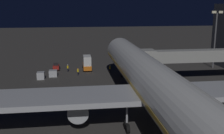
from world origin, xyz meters
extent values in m
plane|color=#383533|center=(0.00, 0.00, 0.00)|extent=(320.00, 320.00, 0.00)
cylinder|color=silver|center=(0.00, 11.04, 5.74)|extent=(5.90, 61.29, 5.90)
sphere|color=silver|center=(0.00, -19.60, 5.74)|extent=(5.78, 5.78, 5.78)
cube|color=gold|center=(0.00, 11.04, 5.30)|extent=(5.96, 58.84, 0.50)
cube|color=black|center=(0.00, -17.83, 6.77)|extent=(3.25, 1.40, 0.90)
cube|color=#B7BABF|center=(0.00, 10.34, 4.71)|extent=(53.22, 7.22, 0.70)
cylinder|color=#B7BABF|center=(-10.57, 9.34, 2.84)|extent=(2.75, 4.59, 2.75)
cylinder|color=black|center=(-10.57, 7.05, 2.84)|extent=(2.33, 0.15, 2.33)
cylinder|color=#B7BABF|center=(10.57, 9.34, 2.84)|extent=(2.75, 4.59, 2.75)
cylinder|color=black|center=(10.57, 7.05, 2.84)|extent=(2.33, 0.15, 2.33)
cylinder|color=#B7BABF|center=(0.00, -16.10, 2.30)|extent=(0.28, 0.28, 2.19)
cylinder|color=black|center=(0.00, -16.10, 0.60)|extent=(0.45, 1.20, 1.20)
cylinder|color=#B7BABF|center=(-4.20, 11.34, 2.30)|extent=(0.28, 0.28, 2.19)
cylinder|color=black|center=(-4.20, 10.69, 0.60)|extent=(0.45, 1.20, 1.20)
cylinder|color=black|center=(-4.20, 11.99, 0.60)|extent=(0.45, 1.20, 1.20)
cylinder|color=#B7BABF|center=(4.20, 11.34, 2.30)|extent=(0.28, 0.28, 2.19)
cylinder|color=black|center=(4.20, 10.69, 0.60)|extent=(0.45, 1.20, 1.20)
cylinder|color=black|center=(4.20, 11.99, 0.60)|extent=(0.45, 1.20, 1.20)
cube|color=#9E9E99|center=(-15.39, -10.13, 5.74)|extent=(22.58, 2.60, 2.50)
cube|color=#9E9E99|center=(-4.10, -10.13, 5.74)|extent=(3.20, 3.40, 3.00)
cube|color=black|center=(-2.70, -10.13, 5.74)|extent=(0.70, 3.20, 2.70)
cylinder|color=#B7BABF|center=(-5.10, -10.13, 2.25)|extent=(0.56, 0.56, 4.49)
cylinder|color=black|center=(-5.70, -10.13, 0.30)|extent=(0.25, 0.60, 0.60)
cylinder|color=black|center=(-4.50, -10.13, 0.30)|extent=(0.25, 0.60, 0.60)
cylinder|color=#59595E|center=(-25.50, -22.40, 7.12)|extent=(0.40, 0.40, 14.25)
cube|color=#F9EFC6|center=(-26.40, -22.40, 14.50)|extent=(1.10, 0.50, 0.60)
cube|color=#F9EFC6|center=(-24.60, -22.40, 14.50)|extent=(1.10, 0.50, 0.60)
cube|color=orange|center=(7.66, -24.56, 0.90)|extent=(2.00, 5.58, 1.10)
cube|color=silver|center=(7.66, -23.86, 2.59)|extent=(1.90, 3.91, 2.28)
cube|color=orange|center=(7.66, -26.55, 2.00)|extent=(1.80, 1.60, 1.10)
cylinder|color=black|center=(6.60, -26.52, 0.35)|extent=(0.24, 0.70, 0.70)
cylinder|color=black|center=(8.72, -26.52, 0.35)|extent=(0.24, 0.70, 0.70)
cylinder|color=black|center=(6.60, -22.61, 0.35)|extent=(0.24, 0.70, 0.70)
cylinder|color=black|center=(8.72, -22.61, 0.35)|extent=(0.24, 0.70, 0.70)
cube|color=maroon|center=(15.52, -25.30, 0.80)|extent=(1.50, 2.73, 0.90)
cube|color=black|center=(15.52, -24.89, 1.60)|extent=(1.20, 0.20, 0.70)
cylinder|color=black|center=(14.71, -26.26, 0.35)|extent=(0.24, 0.70, 0.70)
cylinder|color=black|center=(16.33, -26.26, 0.35)|extent=(0.24, 0.70, 0.70)
cylinder|color=black|center=(14.71, -24.34, 0.35)|extent=(0.24, 0.70, 0.70)
cylinder|color=black|center=(16.33, -24.34, 0.35)|extent=(0.24, 0.70, 0.70)
cube|color=#B7BABF|center=(18.42, -16.87, 0.81)|extent=(1.61, 1.67, 1.62)
cube|color=#B7BABF|center=(15.84, -18.78, 0.75)|extent=(1.83, 1.70, 1.50)
cylinder|color=black|center=(12.54, -23.08, 0.44)|extent=(0.28, 0.28, 0.87)
cylinder|color=yellow|center=(12.54, -23.08, 1.20)|extent=(0.40, 0.40, 0.66)
sphere|color=tan|center=(12.54, -23.08, 1.65)|extent=(0.24, 0.24, 0.24)
sphere|color=white|center=(12.54, -23.08, 1.70)|extent=(0.23, 0.23, 0.23)
cylinder|color=black|center=(10.10, -19.05, 0.43)|extent=(0.28, 0.28, 0.86)
cylinder|color=yellow|center=(10.10, -19.05, 1.16)|extent=(0.40, 0.40, 0.61)
sphere|color=tan|center=(10.10, -19.05, 1.58)|extent=(0.24, 0.24, 0.24)
sphere|color=orange|center=(10.10, -19.05, 1.63)|extent=(0.23, 0.23, 0.23)
cylinder|color=black|center=(2.16, -21.24, 0.41)|extent=(0.28, 0.28, 0.82)
cylinder|color=yellow|center=(2.16, -21.24, 1.16)|extent=(0.40, 0.40, 0.67)
sphere|color=tan|center=(2.16, -21.24, 1.61)|extent=(0.24, 0.24, 0.24)
sphere|color=white|center=(2.16, -21.24, 1.66)|extent=(0.23, 0.23, 0.23)
cone|color=orange|center=(-2.20, -21.60, 0.28)|extent=(0.36, 0.36, 0.55)
cone|color=orange|center=(2.20, -21.60, 0.28)|extent=(0.36, 0.36, 0.55)
camera|label=1|loc=(10.79, 44.65, 16.48)|focal=44.28mm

